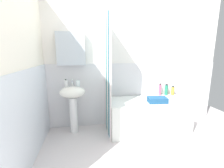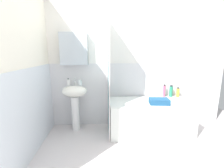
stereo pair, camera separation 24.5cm
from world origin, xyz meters
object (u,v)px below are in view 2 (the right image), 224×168
Objects in this scene: sink at (75,98)px; soap_dispenser at (68,82)px; lotion_bottle at (164,91)px; towel_folded at (159,101)px; toothbrush_cup at (80,83)px; shampoo_bottle at (178,92)px; bathtub at (149,116)px; conditioner_bottle at (171,91)px.

soap_dispenser is (-0.11, 0.04, 0.28)m from sink.
lotion_bottle is (1.78, 0.08, -0.21)m from soap_dispenser.
toothbrush_cup is at bearing 166.67° from towel_folded.
toothbrush_cup is 0.31× the size of towel_folded.
towel_folded is (-0.25, -0.42, -0.07)m from lotion_bottle.
toothbrush_cup is 0.53× the size of shampoo_bottle.
bathtub is at bearing 123.33° from towel_folded.
soap_dispenser is at bearing 172.82° from bathtub.
shampoo_bottle is 0.13m from conditioner_bottle.
soap_dispenser is 1.56m from bathtub.
soap_dispenser is 0.09× the size of bathtub.
towel_folded is at bearing -133.38° from conditioner_bottle.
towel_folded is (-0.51, -0.38, -0.04)m from shampoo_bottle.
shampoo_bottle is at bearing 36.97° from towel_folded.
toothbrush_cup reaches higher than shampoo_bottle.
toothbrush_cup is 0.07× the size of bathtub.
shampoo_bottle is (2.03, 0.05, -0.23)m from soap_dispenser.
soap_dispenser reaches higher than lotion_bottle.
conditioner_bottle is at bearing 27.27° from bathtub.
toothbrush_cup is 0.44× the size of conditioner_bottle.
bathtub is 7.64× the size of shampoo_bottle.
lotion_bottle is (-0.25, 0.04, 0.02)m from shampoo_bottle.
conditioner_bottle reaches higher than towel_folded.
shampoo_bottle is 0.64m from towel_folded.
towel_folded is (1.33, -0.31, -0.27)m from toothbrush_cup.
toothbrush_cup is 1.85m from shampoo_bottle.
sink is 1.68m from lotion_bottle.
conditioner_bottle is at bearing 3.00° from toothbrush_cup.
sink is at bearing -177.29° from shampoo_bottle.
bathtub is at bearing -143.40° from lotion_bottle.
conditioner_bottle is 0.13m from lotion_bottle.
soap_dispenser is 0.55× the size of lotion_bottle.
conditioner_bottle is at bearing 3.60° from sink.
soap_dispenser is 0.57× the size of conditioner_bottle.
towel_folded is at bearing -143.03° from shampoo_bottle.
lotion_bottle is at bearing 2.69° from soap_dispenser.
soap_dispenser is at bearing 167.65° from towel_folded.
lotion_bottle reaches higher than shampoo_bottle.
toothbrush_cup is 1.59m from lotion_bottle.
soap_dispenser is at bearing -178.67° from shampoo_bottle.
towel_folded is (-0.38, -0.40, -0.06)m from conditioner_bottle.
sink is 0.59× the size of bathtub.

